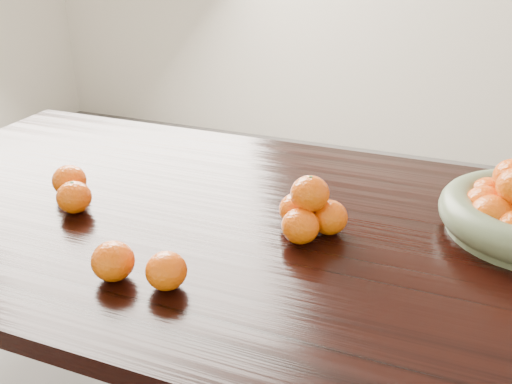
% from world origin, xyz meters
% --- Properties ---
extents(dining_table, '(2.00, 1.00, 0.75)m').
position_xyz_m(dining_table, '(0.00, 0.00, 0.66)').
color(dining_table, black).
rests_on(dining_table, ground).
extents(orange_pyramid, '(0.15, 0.15, 0.13)m').
position_xyz_m(orange_pyramid, '(0.11, -0.01, 0.80)').
color(orange_pyramid, '#E35F06').
rests_on(orange_pyramid, dining_table).
extents(loose_orange_0, '(0.08, 0.08, 0.07)m').
position_xyz_m(loose_orange_0, '(-0.41, -0.11, 0.79)').
color(loose_orange_0, '#E35F06').
rests_on(loose_orange_0, dining_table).
extents(loose_orange_1, '(0.08, 0.08, 0.07)m').
position_xyz_m(loose_orange_1, '(-0.17, -0.30, 0.79)').
color(loose_orange_1, '#E35F06').
rests_on(loose_orange_1, dining_table).
extents(loose_orange_2, '(0.08, 0.08, 0.07)m').
position_xyz_m(loose_orange_2, '(-0.07, -0.29, 0.78)').
color(loose_orange_2, '#E35F06').
rests_on(loose_orange_2, dining_table).
extents(loose_orange_3, '(0.08, 0.08, 0.07)m').
position_xyz_m(loose_orange_3, '(-0.47, -0.04, 0.79)').
color(loose_orange_3, '#E35F06').
rests_on(loose_orange_3, dining_table).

